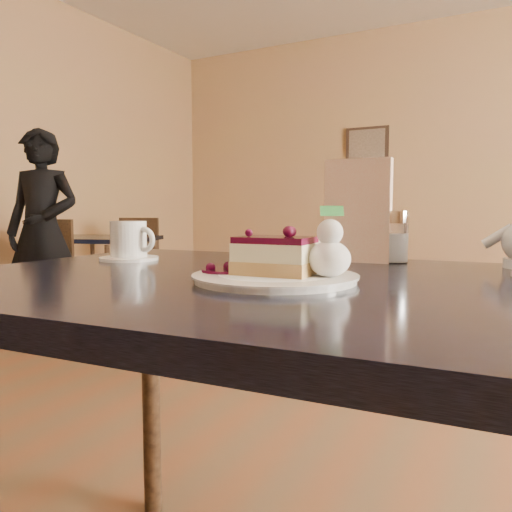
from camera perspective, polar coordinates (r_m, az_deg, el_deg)
The scene contains 11 objects.
main_table at distance 0.93m, azimuth 3.49°, elevation -7.75°, with size 1.36×0.94×0.82m.
dessert_plate at distance 0.86m, azimuth 2.19°, elevation -2.54°, with size 0.28×0.28×0.01m, color white.
cheesecake_slice at distance 0.85m, azimuth 2.20°, elevation 0.01°, with size 0.14×0.10×0.07m.
whipped_cream at distance 0.83m, azimuth 8.39°, elevation -0.31°, with size 0.07×0.07×0.06m.
berry_sauce at distance 0.89m, azimuth -3.45°, elevation -1.66°, with size 0.09×0.09×0.01m, color #4A051B.
coffee_set at distance 1.26m, azimuth -14.25°, elevation 1.49°, with size 0.15×0.14×0.10m.
menu_card at distance 1.20m, azimuth 11.54°, elevation 5.07°, with size 0.15×0.03×0.24m, color #FFF5CC.
sugar_shaker at distance 1.20m, azimuth 15.57°, elevation 2.17°, with size 0.07×0.07×0.12m.
napkin_stack at distance 1.21m, azimuth 4.80°, elevation 0.77°, with size 0.13×0.13×0.05m, color white.
bg_table_far_left at distance 4.74m, azimuth -17.33°, elevation -5.57°, with size 1.12×1.70×1.13m.
patron at distance 4.12m, azimuth -23.20°, elevation 2.57°, with size 0.57×0.37×1.55m, color black.
Camera 1 is at (0.13, -0.86, 0.94)m, focal length 35.00 mm.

